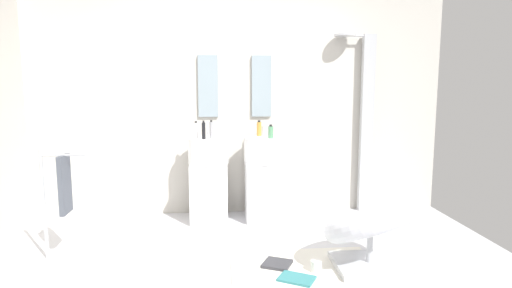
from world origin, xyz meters
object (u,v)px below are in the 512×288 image
object	(u,v)px
coffee_mug	(316,266)
soap_bottle_green	(271,132)
lounge_chair	(370,227)
soap_bottle_black	(204,130)
soap_bottle_white	(196,130)
pedestal_sink_left	(209,178)
magazine_charcoal	(277,264)
towel_rack	(61,187)
shower_column	(365,120)
soap_bottle_grey	(211,130)
soap_bottle_amber	(259,129)
pedestal_sink_right	(264,177)
magazine_teal	(297,279)

from	to	relation	value
coffee_mug	soap_bottle_green	distance (m)	1.58
coffee_mug	lounge_chair	bearing A→B (deg)	5.04
soap_bottle_green	soap_bottle_black	distance (m)	0.70
soap_bottle_green	soap_bottle_white	world-z (taller)	soap_bottle_white
pedestal_sink_left	magazine_charcoal	size ratio (longest dim) A/B	4.71
towel_rack	soap_bottle_black	bearing A→B (deg)	33.87
lounge_chair	soap_bottle_green	distance (m)	1.53
shower_column	coffee_mug	bearing A→B (deg)	-119.82
coffee_mug	soap_bottle_grey	bearing A→B (deg)	122.93
coffee_mug	soap_bottle_green	world-z (taller)	soap_bottle_green
soap_bottle_amber	soap_bottle_white	distance (m)	0.70
shower_column	towel_rack	world-z (taller)	shower_column
pedestal_sink_left	shower_column	distance (m)	1.92
pedestal_sink_right	soap_bottle_grey	xyz separation A→B (m)	(-0.57, -0.11, 0.54)
shower_column	soap_bottle_green	world-z (taller)	shower_column
soap_bottle_green	soap_bottle_black	size ratio (longest dim) A/B	0.76
lounge_chair	soap_bottle_black	size ratio (longest dim) A/B	5.73
soap_bottle_grey	lounge_chair	bearing A→B (deg)	-44.32
pedestal_sink_right	soap_bottle_white	size ratio (longest dim) A/B	5.70
soap_bottle_grey	soap_bottle_black	bearing A→B (deg)	-161.67
pedestal_sink_left	lounge_chair	size ratio (longest dim) A/B	0.93
magazine_charcoal	soap_bottle_white	world-z (taller)	soap_bottle_white
soap_bottle_grey	soap_bottle_green	size ratio (longest dim) A/B	1.33
magazine_charcoal	soap_bottle_amber	world-z (taller)	soap_bottle_amber
shower_column	soap_bottle_black	size ratio (longest dim) A/B	10.70
coffee_mug	soap_bottle_green	xyz separation A→B (m)	(-0.21, 1.26, 0.93)
pedestal_sink_right	shower_column	xyz separation A→B (m)	(1.21, 0.24, 0.60)
coffee_mug	soap_bottle_white	xyz separation A→B (m)	(-1.00, 1.36, 0.95)
coffee_mug	soap_bottle_amber	size ratio (longest dim) A/B	0.54
shower_column	soap_bottle_black	distance (m)	1.89
magazine_charcoal	soap_bottle_grey	distance (m)	1.61
shower_column	soap_bottle_white	xyz separation A→B (m)	(-1.94, -0.28, -0.07)
magazine_charcoal	coffee_mug	distance (m)	0.33
shower_column	magazine_teal	world-z (taller)	shower_column
magazine_charcoal	soap_bottle_black	world-z (taller)	soap_bottle_black
pedestal_sink_right	shower_column	world-z (taller)	shower_column
towel_rack	soap_bottle_grey	world-z (taller)	soap_bottle_grey
soap_bottle_white	towel_rack	bearing A→B (deg)	-141.03
soap_bottle_black	pedestal_sink_right	bearing A→B (deg)	11.53
soap_bottle_white	soap_bottle_black	bearing A→B (deg)	-48.26
towel_rack	soap_bottle_white	bearing A→B (deg)	38.97
magazine_teal	soap_bottle_black	bearing A→B (deg)	147.46
pedestal_sink_left	magazine_charcoal	xyz separation A→B (m)	(0.58, -1.25, -0.46)
soap_bottle_white	soap_bottle_green	bearing A→B (deg)	-7.24
pedestal_sink_right	soap_bottle_green	world-z (taller)	soap_bottle_green
magazine_teal	coffee_mug	xyz separation A→B (m)	(0.18, 0.12, 0.04)
coffee_mug	soap_bottle_white	size ratio (longest dim) A/B	0.51
pedestal_sink_right	coffee_mug	size ratio (longest dim) A/B	11.09
pedestal_sink_left	magazine_teal	xyz separation A→B (m)	(0.69, -1.52, -0.46)
soap_bottle_amber	soap_bottle_white	world-z (taller)	soap_bottle_white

